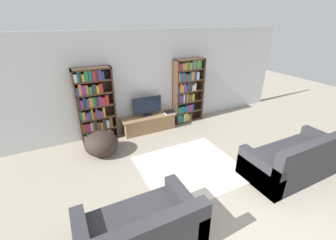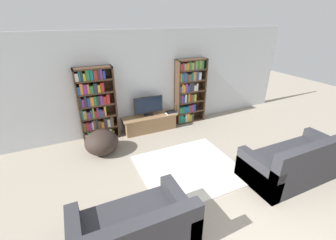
{
  "view_description": "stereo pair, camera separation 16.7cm",
  "coord_description": "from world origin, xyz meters",
  "px_view_note": "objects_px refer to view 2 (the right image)",
  "views": [
    {
      "loc": [
        -2.15,
        -1.23,
        2.86
      ],
      "look_at": [
        -0.04,
        2.96,
        0.7
      ],
      "focal_mm": 24.0,
      "sensor_mm": 36.0,
      "label": 1
    },
    {
      "loc": [
        -2.0,
        -1.3,
        2.86
      ],
      "look_at": [
        -0.04,
        2.96,
        0.7
      ],
      "focal_mm": 24.0,
      "sensor_mm": 36.0,
      "label": 2
    }
  ],
  "objects_px": {
    "bookshelf_left": "(96,106)",
    "couch_right_sofa": "(296,163)",
    "couch_left_sectional": "(134,232)",
    "tv_stand": "(150,123)",
    "television": "(149,106)",
    "laptop": "(171,112)",
    "beanbag_ottoman": "(102,142)",
    "bookshelf_right": "(189,90)"
  },
  "relations": [
    {
      "from": "laptop",
      "to": "couch_left_sectional",
      "type": "bearing_deg",
      "value": -123.08
    },
    {
      "from": "couch_left_sectional",
      "to": "tv_stand",
      "type": "bearing_deg",
      "value": 66.05
    },
    {
      "from": "television",
      "to": "couch_left_sectional",
      "type": "bearing_deg",
      "value": -113.63
    },
    {
      "from": "bookshelf_right",
      "to": "beanbag_ottoman",
      "type": "bearing_deg",
      "value": -164.69
    },
    {
      "from": "tv_stand",
      "to": "couch_left_sectional",
      "type": "height_order",
      "value": "couch_left_sectional"
    },
    {
      "from": "tv_stand",
      "to": "television",
      "type": "bearing_deg",
      "value": 90.0
    },
    {
      "from": "tv_stand",
      "to": "couch_left_sectional",
      "type": "xyz_separation_m",
      "value": [
        -1.4,
        -3.16,
        0.05
      ]
    },
    {
      "from": "television",
      "to": "tv_stand",
      "type": "bearing_deg",
      "value": -90.0
    },
    {
      "from": "bookshelf_right",
      "to": "television",
      "type": "relative_size",
      "value": 2.31
    },
    {
      "from": "tv_stand",
      "to": "television",
      "type": "height_order",
      "value": "television"
    },
    {
      "from": "laptop",
      "to": "beanbag_ottoman",
      "type": "height_order",
      "value": "beanbag_ottoman"
    },
    {
      "from": "laptop",
      "to": "couch_left_sectional",
      "type": "height_order",
      "value": "couch_left_sectional"
    },
    {
      "from": "tv_stand",
      "to": "beanbag_ottoman",
      "type": "relative_size",
      "value": 1.98
    },
    {
      "from": "bookshelf_left",
      "to": "bookshelf_right",
      "type": "bearing_deg",
      "value": 0.04
    },
    {
      "from": "bookshelf_left",
      "to": "laptop",
      "type": "xyz_separation_m",
      "value": [
        1.96,
        -0.14,
        -0.46
      ]
    },
    {
      "from": "tv_stand",
      "to": "laptop",
      "type": "distance_m",
      "value": 0.67
    },
    {
      "from": "bookshelf_left",
      "to": "couch_right_sofa",
      "type": "xyz_separation_m",
      "value": [
        3.21,
        -3.12,
        -0.6
      ]
    },
    {
      "from": "television",
      "to": "laptop",
      "type": "xyz_separation_m",
      "value": [
        0.63,
        -0.09,
        -0.27
      ]
    },
    {
      "from": "tv_stand",
      "to": "couch_right_sofa",
      "type": "relative_size",
      "value": 0.73
    },
    {
      "from": "tv_stand",
      "to": "couch_left_sectional",
      "type": "bearing_deg",
      "value": -113.95
    },
    {
      "from": "bookshelf_right",
      "to": "tv_stand",
      "type": "xyz_separation_m",
      "value": [
        -1.24,
        -0.1,
        -0.73
      ]
    },
    {
      "from": "beanbag_ottoman",
      "to": "bookshelf_left",
      "type": "bearing_deg",
      "value": 85.49
    },
    {
      "from": "bookshelf_right",
      "to": "television",
      "type": "height_order",
      "value": "bookshelf_right"
    },
    {
      "from": "television",
      "to": "laptop",
      "type": "relative_size",
      "value": 2.48
    },
    {
      "from": "television",
      "to": "couch_left_sectional",
      "type": "relative_size",
      "value": 0.5
    },
    {
      "from": "bookshelf_right",
      "to": "laptop",
      "type": "xyz_separation_m",
      "value": [
        -0.61,
        -0.15,
        -0.51
      ]
    },
    {
      "from": "bookshelf_right",
      "to": "couch_left_sectional",
      "type": "height_order",
      "value": "bookshelf_right"
    },
    {
      "from": "couch_right_sofa",
      "to": "couch_left_sectional",
      "type": "bearing_deg",
      "value": -177.58
    },
    {
      "from": "television",
      "to": "laptop",
      "type": "distance_m",
      "value": 0.69
    },
    {
      "from": "laptop",
      "to": "couch_left_sectional",
      "type": "relative_size",
      "value": 0.2
    },
    {
      "from": "tv_stand",
      "to": "television",
      "type": "distance_m",
      "value": 0.49
    },
    {
      "from": "bookshelf_right",
      "to": "television",
      "type": "distance_m",
      "value": 1.27
    },
    {
      "from": "bookshelf_left",
      "to": "couch_right_sofa",
      "type": "distance_m",
      "value": 4.52
    },
    {
      "from": "bookshelf_right",
      "to": "television",
      "type": "xyz_separation_m",
      "value": [
        -1.24,
        -0.05,
        -0.24
      ]
    },
    {
      "from": "bookshelf_left",
      "to": "couch_left_sectional",
      "type": "xyz_separation_m",
      "value": [
        -0.07,
        -3.26,
        -0.64
      ]
    },
    {
      "from": "laptop",
      "to": "beanbag_ottoman",
      "type": "distance_m",
      "value": 2.1
    },
    {
      "from": "tv_stand",
      "to": "couch_right_sofa",
      "type": "distance_m",
      "value": 3.56
    },
    {
      "from": "bookshelf_left",
      "to": "bookshelf_right",
      "type": "xyz_separation_m",
      "value": [
        2.57,
        0.0,
        0.05
      ]
    },
    {
      "from": "bookshelf_right",
      "to": "couch_right_sofa",
      "type": "relative_size",
      "value": 0.9
    },
    {
      "from": "bookshelf_right",
      "to": "couch_right_sofa",
      "type": "height_order",
      "value": "bookshelf_right"
    },
    {
      "from": "bookshelf_right",
      "to": "laptop",
      "type": "height_order",
      "value": "bookshelf_right"
    },
    {
      "from": "bookshelf_right",
      "to": "laptop",
      "type": "distance_m",
      "value": 0.81
    }
  ]
}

